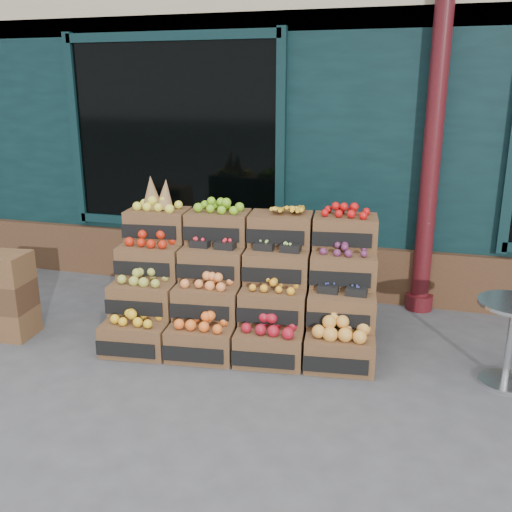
# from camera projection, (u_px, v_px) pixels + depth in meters

# --- Properties ---
(ground) EXTENTS (60.00, 60.00, 0.00)m
(ground) POSITION_uv_depth(u_px,v_px,m) (255.00, 386.00, 4.49)
(ground) COLOR #47474A
(ground) RESTS_ON ground
(shop_facade) EXTENTS (12.00, 6.24, 4.80)m
(shop_facade) POSITION_uv_depth(u_px,v_px,m) (352.00, 77.00, 8.50)
(shop_facade) COLOR black
(shop_facade) RESTS_ON ground
(crate_display) EXTENTS (2.46, 1.42, 1.47)m
(crate_display) POSITION_uv_depth(u_px,v_px,m) (244.00, 291.00, 5.25)
(crate_display) COLOR brown
(crate_display) RESTS_ON ground
(spare_crates) EXTENTS (0.57, 0.42, 0.80)m
(spare_crates) POSITION_uv_depth(u_px,v_px,m) (2.00, 295.00, 5.29)
(spare_crates) COLOR brown
(spare_crates) RESTS_ON ground
(bistro_table) EXTENTS (0.55, 0.55, 0.69)m
(bistro_table) POSITION_uv_depth(u_px,v_px,m) (511.00, 333.00, 4.41)
(bistro_table) COLOR #B1B3B9
(bistro_table) RESTS_ON ground
(shopkeeper) EXTENTS (0.73, 0.57, 1.78)m
(shopkeeper) POSITION_uv_depth(u_px,v_px,m) (191.00, 201.00, 7.11)
(shopkeeper) COLOR #134418
(shopkeeper) RESTS_ON ground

